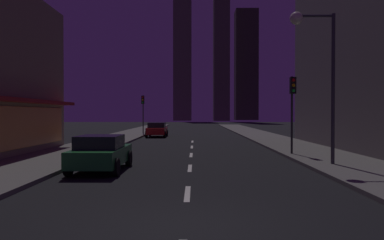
{
  "coord_description": "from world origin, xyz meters",
  "views": [
    {
      "loc": [
        0.22,
        -7.91,
        2.32
      ],
      "look_at": [
        0.0,
        19.87,
        1.87
      ],
      "focal_mm": 36.04,
      "sensor_mm": 36.0,
      "label": 1
    }
  ],
  "objects_px": {
    "traffic_light_near_right": "(293,98)",
    "car_parked_near": "(101,153)",
    "traffic_light_far_left": "(143,106)",
    "street_lamp_right": "(314,50)",
    "fire_hydrant_far_left": "(99,143)",
    "car_parked_far": "(157,130)"
  },
  "relations": [
    {
      "from": "street_lamp_right",
      "to": "car_parked_far",
      "type": "bearing_deg",
      "value": 112.38
    },
    {
      "from": "car_parked_near",
      "to": "traffic_light_far_left",
      "type": "xyz_separation_m",
      "value": [
        -1.9,
        26.61,
        2.45
      ]
    },
    {
      "from": "car_parked_far",
      "to": "traffic_light_far_left",
      "type": "relative_size",
      "value": 1.01
    },
    {
      "from": "traffic_light_far_left",
      "to": "street_lamp_right",
      "type": "height_order",
      "value": "street_lamp_right"
    },
    {
      "from": "traffic_light_far_left",
      "to": "fire_hydrant_far_left",
      "type": "bearing_deg",
      "value": -91.3
    },
    {
      "from": "car_parked_near",
      "to": "car_parked_far",
      "type": "height_order",
      "value": "same"
    },
    {
      "from": "fire_hydrant_far_left",
      "to": "traffic_light_near_right",
      "type": "height_order",
      "value": "traffic_light_near_right"
    },
    {
      "from": "car_parked_far",
      "to": "street_lamp_right",
      "type": "height_order",
      "value": "street_lamp_right"
    },
    {
      "from": "street_lamp_right",
      "to": "traffic_light_far_left",
      "type": "bearing_deg",
      "value": 113.16
    },
    {
      "from": "traffic_light_far_left",
      "to": "car_parked_near",
      "type": "bearing_deg",
      "value": -85.92
    },
    {
      "from": "car_parked_near",
      "to": "traffic_light_near_right",
      "type": "height_order",
      "value": "traffic_light_near_right"
    },
    {
      "from": "traffic_light_near_right",
      "to": "street_lamp_right",
      "type": "distance_m",
      "value": 4.56
    },
    {
      "from": "fire_hydrant_far_left",
      "to": "traffic_light_far_left",
      "type": "distance_m",
      "value": 17.83
    },
    {
      "from": "car_parked_near",
      "to": "traffic_light_far_left",
      "type": "relative_size",
      "value": 1.01
    },
    {
      "from": "car_parked_near",
      "to": "traffic_light_far_left",
      "type": "bearing_deg",
      "value": 94.08
    },
    {
      "from": "fire_hydrant_far_left",
      "to": "traffic_light_near_right",
      "type": "distance_m",
      "value": 12.28
    },
    {
      "from": "traffic_light_near_right",
      "to": "car_parked_near",
      "type": "bearing_deg",
      "value": -149.65
    },
    {
      "from": "car_parked_near",
      "to": "traffic_light_far_left",
      "type": "distance_m",
      "value": 26.79
    },
    {
      "from": "car_parked_near",
      "to": "street_lamp_right",
      "type": "relative_size",
      "value": 0.64
    },
    {
      "from": "traffic_light_far_left",
      "to": "traffic_light_near_right",
      "type": "bearing_deg",
      "value": -62.67
    },
    {
      "from": "traffic_light_near_right",
      "to": "street_lamp_right",
      "type": "xyz_separation_m",
      "value": [
        -0.12,
        -4.15,
        1.87
      ]
    },
    {
      "from": "traffic_light_near_right",
      "to": "street_lamp_right",
      "type": "relative_size",
      "value": 0.64
    }
  ]
}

